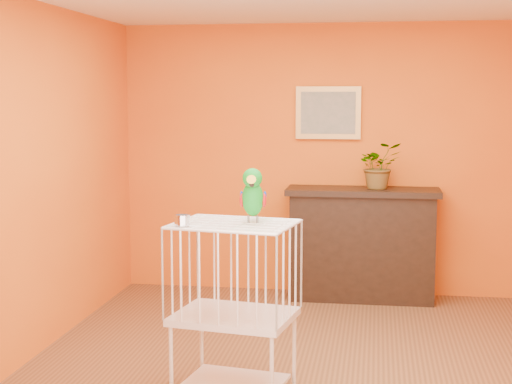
# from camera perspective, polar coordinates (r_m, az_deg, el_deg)

# --- Properties ---
(ground) EXTENTS (4.50, 4.50, 0.00)m
(ground) POSITION_cam_1_polar(r_m,az_deg,el_deg) (5.66, 3.64, -12.72)
(ground) COLOR brown
(ground) RESTS_ON ground
(room_shell) EXTENTS (4.50, 4.50, 4.50)m
(room_shell) POSITION_cam_1_polar(r_m,az_deg,el_deg) (5.34, 3.77, 3.50)
(room_shell) COLOR orange
(room_shell) RESTS_ON ground
(console_cabinet) EXTENTS (1.42, 0.51, 1.05)m
(console_cabinet) POSITION_cam_1_polar(r_m,az_deg,el_deg) (7.44, 7.70, -3.76)
(console_cabinet) COLOR black
(console_cabinet) RESTS_ON ground
(potted_plant) EXTENTS (0.51, 0.54, 0.34)m
(potted_plant) POSITION_cam_1_polar(r_m,az_deg,el_deg) (7.38, 8.92, 1.56)
(potted_plant) COLOR #26722D
(potted_plant) RESTS_ON console_cabinet
(framed_picture) EXTENTS (0.62, 0.04, 0.50)m
(framed_picture) POSITION_cam_1_polar(r_m,az_deg,el_deg) (7.54, 5.27, 5.76)
(framed_picture) COLOR #C39145
(framed_picture) RESTS_ON room_shell
(birdcage) EXTENTS (0.81, 0.67, 1.12)m
(birdcage) POSITION_cam_1_polar(r_m,az_deg,el_deg) (5.00, -1.60, -8.40)
(birdcage) COLOR white
(birdcage) RESTS_ON ground
(feed_cup) EXTENTS (0.10, 0.10, 0.07)m
(feed_cup) POSITION_cam_1_polar(r_m,az_deg,el_deg) (4.79, -5.39, -2.05)
(feed_cup) COLOR silver
(feed_cup) RESTS_ON birdcage
(parrot) EXTENTS (0.17, 0.31, 0.35)m
(parrot) POSITION_cam_1_polar(r_m,az_deg,el_deg) (4.87, -0.23, -0.20)
(parrot) COLOR #59544C
(parrot) RESTS_ON birdcage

